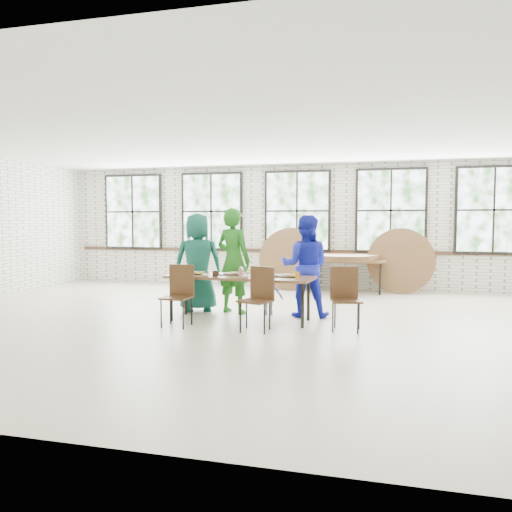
{
  "coord_description": "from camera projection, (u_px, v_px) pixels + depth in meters",
  "views": [
    {
      "loc": [
        2.05,
        -7.6,
        1.63
      ],
      "look_at": [
        0.0,
        0.4,
        1.05
      ],
      "focal_mm": 35.0,
      "sensor_mm": 36.0,
      "label": 1
    }
  ],
  "objects": [
    {
      "name": "tabletop_clutter",
      "position": [
        244.0,
        275.0,
        8.05
      ],
      "size": [
        2.07,
        0.66,
        0.11
      ],
      "color": "black",
      "rests_on": "dining_table"
    },
    {
      "name": "round_tops_leaning",
      "position": [
        326.0,
        259.0,
        11.68
      ],
      "size": [
        4.04,
        0.48,
        1.47
      ],
      "color": "brown",
      "rests_on": "ground"
    },
    {
      "name": "toddler",
      "position": [
        269.0,
        292.0,
        8.68
      ],
      "size": [
        0.57,
        0.43,
        0.79
      ],
      "primitive_type": "imported",
      "rotation": [
        0.0,
        0.0,
        3.45
      ],
      "color": "#1E1645",
      "rests_on": "ground"
    },
    {
      "name": "dining_table",
      "position": [
        240.0,
        279.0,
        8.12
      ],
      "size": [
        2.46,
        1.0,
        0.74
      ],
      "rotation": [
        0.0,
        0.0,
        -0.08
      ],
      "color": "brown",
      "rests_on": "ground"
    },
    {
      "name": "chair_near_right",
      "position": [
        259.0,
        293.0,
        7.42
      ],
      "size": [
        0.53,
        0.52,
        0.95
      ],
      "rotation": [
        0.0,
        0.0,
        -0.34
      ],
      "color": "#472C17",
      "rests_on": "ground"
    },
    {
      "name": "adult_blue",
      "position": [
        305.0,
        266.0,
        8.49
      ],
      "size": [
        0.88,
        0.7,
        1.73
      ],
      "primitive_type": "imported",
      "rotation": [
        0.0,
        0.0,
        3.2
      ],
      "color": "#1B26C0",
      "rests_on": "ground"
    },
    {
      "name": "room",
      "position": [
        297.0,
        213.0,
        12.13
      ],
      "size": [
        12.0,
        12.0,
        12.0
      ],
      "color": "beige",
      "rests_on": "ground"
    },
    {
      "name": "chair_near_left",
      "position": [
        179.0,
        290.0,
        7.76
      ],
      "size": [
        0.44,
        0.43,
        0.95
      ],
      "rotation": [
        0.0,
        0.0,
        -0.06
      ],
      "color": "#472C17",
      "rests_on": "ground"
    },
    {
      "name": "adult_teal",
      "position": [
        198.0,
        262.0,
        8.97
      ],
      "size": [
        1.01,
        0.84,
        1.77
      ],
      "primitive_type": "imported",
      "rotation": [
        0.0,
        0.0,
        3.52
      ],
      "color": "#185C4F",
      "rests_on": "ground"
    },
    {
      "name": "storage_table",
      "position": [
        345.0,
        262.0,
        11.4
      ],
      "size": [
        1.81,
        0.78,
        0.74
      ],
      "rotation": [
        0.0,
        0.0,
        -0.02
      ],
      "color": "brown",
      "rests_on": "ground"
    },
    {
      "name": "round_tops_stacked",
      "position": [
        345.0,
        257.0,
        11.39
      ],
      "size": [
        1.5,
        1.5,
        0.13
      ],
      "color": "brown",
      "rests_on": "storage_table"
    },
    {
      "name": "chair_spare",
      "position": [
        345.0,
        293.0,
        7.47
      ],
      "size": [
        0.51,
        0.5,
        0.95
      ],
      "rotation": [
        0.0,
        0.0,
        0.26
      ],
      "color": "#472C17",
      "rests_on": "ground"
    },
    {
      "name": "adult_green",
      "position": [
        233.0,
        261.0,
        8.81
      ],
      "size": [
        0.79,
        0.64,
        1.86
      ],
      "primitive_type": "imported",
      "rotation": [
        0.0,
        0.0,
        2.81
      ],
      "color": "#24741F",
      "rests_on": "ground"
    }
  ]
}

